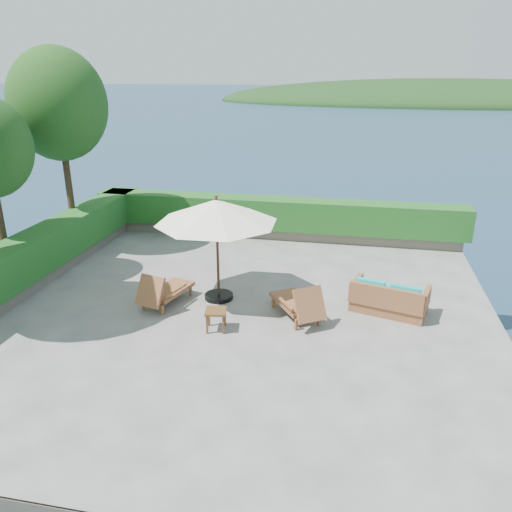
% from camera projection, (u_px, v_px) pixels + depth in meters
% --- Properties ---
extents(ground, '(12.00, 12.00, 0.00)m').
position_uv_depth(ground, '(237.00, 310.00, 11.84)').
color(ground, gray).
rests_on(ground, ground).
extents(foundation, '(12.00, 12.00, 3.00)m').
position_uv_depth(foundation, '(238.00, 366.00, 12.38)').
color(foundation, '#5A5448').
rests_on(foundation, ocean).
extents(ocean, '(600.00, 600.00, 0.00)m').
position_uv_depth(ocean, '(239.00, 414.00, 12.89)').
color(ocean, '#162844').
rests_on(ocean, ground).
extents(offshore_island, '(126.00, 57.60, 12.60)m').
position_uv_depth(offshore_island, '(444.00, 102.00, 136.86)').
color(offshore_island, black).
rests_on(offshore_island, ocean).
extents(planter_wall_far, '(12.00, 0.60, 0.36)m').
position_uv_depth(planter_wall_far, '(275.00, 232.00, 16.92)').
color(planter_wall_far, '#6E6758').
rests_on(planter_wall_far, ground).
extents(planter_wall_left, '(0.60, 12.00, 0.36)m').
position_uv_depth(planter_wall_left, '(25.00, 284.00, 12.81)').
color(planter_wall_left, '#6E6758').
rests_on(planter_wall_left, ground).
extents(hedge_far, '(12.40, 0.90, 1.00)m').
position_uv_depth(hedge_far, '(275.00, 213.00, 16.69)').
color(hedge_far, '#154B19').
rests_on(hedge_far, planter_wall_far).
extents(hedge_left, '(0.90, 12.40, 1.00)m').
position_uv_depth(hedge_left, '(21.00, 260.00, 12.58)').
color(hedge_left, '#154B19').
rests_on(hedge_left, planter_wall_left).
extents(tree_far, '(2.80, 2.80, 6.03)m').
position_uv_depth(tree_far, '(58.00, 105.00, 14.35)').
color(tree_far, '#452F1A').
rests_on(tree_far, ground).
extents(patio_umbrella, '(3.90, 3.90, 2.63)m').
position_uv_depth(patio_umbrella, '(216.00, 212.00, 11.67)').
color(patio_umbrella, black).
rests_on(patio_umbrella, ground).
extents(lounge_left, '(1.04, 1.70, 0.91)m').
position_uv_depth(lounge_left, '(163.00, 291.00, 11.96)').
color(lounge_left, '#945836').
rests_on(lounge_left, ground).
extents(lounge_right, '(1.46, 1.73, 0.94)m').
position_uv_depth(lounge_right, '(299.00, 303.00, 11.29)').
color(lounge_right, '#945836').
rests_on(lounge_right, ground).
extents(side_table, '(0.52, 0.52, 0.48)m').
position_uv_depth(side_table, '(216.00, 314.00, 10.81)').
color(side_table, brown).
rests_on(side_table, ground).
extents(wicker_loveseat, '(1.89, 1.31, 0.84)m').
position_uv_depth(wicker_loveseat, '(389.00, 300.00, 11.61)').
color(wicker_loveseat, '#945836').
rests_on(wicker_loveseat, ground).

